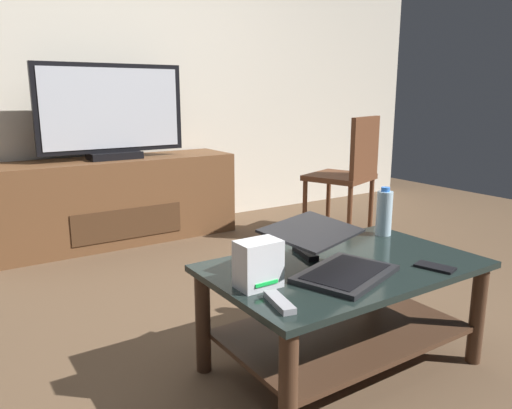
# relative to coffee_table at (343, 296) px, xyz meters

# --- Properties ---
(ground_plane) EXTENTS (7.68, 7.68, 0.00)m
(ground_plane) POSITION_rel_coffee_table_xyz_m (-0.14, 0.32, -0.30)
(ground_plane) COLOR brown
(back_wall) EXTENTS (6.40, 0.12, 2.80)m
(back_wall) POSITION_rel_coffee_table_xyz_m (-0.14, 2.53, 1.10)
(back_wall) COLOR beige
(back_wall) RESTS_ON ground
(coffee_table) EXTENTS (1.05, 0.65, 0.44)m
(coffee_table) POSITION_rel_coffee_table_xyz_m (0.00, 0.00, 0.00)
(coffee_table) COLOR black
(coffee_table) RESTS_ON ground
(media_cabinet) EXTENTS (1.75, 0.48, 0.62)m
(media_cabinet) POSITION_rel_coffee_table_xyz_m (-0.19, 2.21, 0.01)
(media_cabinet) COLOR brown
(media_cabinet) RESTS_ON ground
(television) EXTENTS (1.04, 0.20, 0.67)m
(television) POSITION_rel_coffee_table_xyz_m (-0.19, 2.19, 0.64)
(television) COLOR black
(television) RESTS_ON media_cabinet
(dining_chair) EXTENTS (0.56, 0.56, 0.92)m
(dining_chair) POSITION_rel_coffee_table_xyz_m (1.35, 1.38, 0.21)
(dining_chair) COLOR #59331E
(dining_chair) RESTS_ON ground
(laptop) EXTENTS (0.48, 0.50, 0.17)m
(laptop) POSITION_rel_coffee_table_xyz_m (-0.11, -0.05, 0.20)
(laptop) COLOR black
(laptop) RESTS_ON coffee_table
(router_box) EXTENTS (0.15, 0.10, 0.16)m
(router_box) POSITION_rel_coffee_table_xyz_m (-0.41, -0.01, 0.22)
(router_box) COLOR silver
(router_box) RESTS_ON coffee_table
(water_bottle_near) EXTENTS (0.07, 0.07, 0.23)m
(water_bottle_near) POSITION_rel_coffee_table_xyz_m (0.43, 0.20, 0.24)
(water_bottle_near) COLOR silver
(water_bottle_near) RESTS_ON coffee_table
(cell_phone) EXTENTS (0.11, 0.15, 0.01)m
(cell_phone) POSITION_rel_coffee_table_xyz_m (0.25, -0.23, 0.14)
(cell_phone) COLOR black
(cell_phone) RESTS_ON coffee_table
(tv_remote) EXTENTS (0.08, 0.17, 0.02)m
(tv_remote) POSITION_rel_coffee_table_xyz_m (-0.44, -0.17, 0.15)
(tv_remote) COLOR #99999E
(tv_remote) RESTS_ON coffee_table
(soundbar_remote) EXTENTS (0.08, 0.17, 0.02)m
(soundbar_remote) POSITION_rel_coffee_table_xyz_m (-0.07, 0.16, 0.15)
(soundbar_remote) COLOR black
(soundbar_remote) RESTS_ON coffee_table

